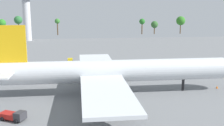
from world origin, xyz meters
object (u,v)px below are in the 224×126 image
object	(u,v)px
safety_cone_nose	(217,87)
cargo_airplane	(110,71)
fuel_truck	(70,61)
pushback_tractor	(14,116)
control_tower	(26,11)

from	to	relation	value
safety_cone_nose	cargo_airplane	bearing A→B (deg)	-178.55
fuel_truck	pushback_tractor	bearing A→B (deg)	-100.07
pushback_tractor	safety_cone_nose	xyz separation A→B (m)	(50.88, 16.09, -0.59)
cargo_airplane	fuel_truck	distance (m)	41.28
control_tower	fuel_truck	bearing A→B (deg)	-70.03
cargo_airplane	safety_cone_nose	size ratio (longest dim) A/B	80.00
safety_cone_nose	control_tower	xyz separation A→B (m)	(-71.20, 121.35, 18.80)
fuel_truck	control_tower	distance (m)	89.76
cargo_airplane	safety_cone_nose	distance (m)	30.38
fuel_truck	pushback_tractor	xyz separation A→B (m)	(-9.72, -54.78, -0.26)
cargo_airplane	safety_cone_nose	xyz separation A→B (m)	(29.88, 0.76, -5.43)
cargo_airplane	control_tower	bearing A→B (deg)	108.69
cargo_airplane	control_tower	world-z (taller)	control_tower
cargo_airplane	safety_cone_nose	bearing A→B (deg)	1.45
fuel_truck	safety_cone_nose	bearing A→B (deg)	-43.22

